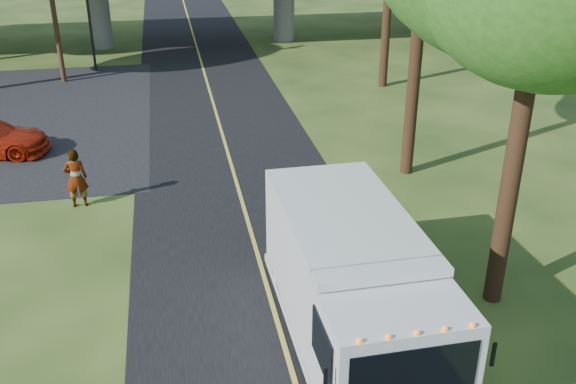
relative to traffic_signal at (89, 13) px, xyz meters
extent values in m
plane|color=#283E16|center=(6.00, -26.00, -3.20)|extent=(120.00, 120.00, 0.00)
cube|color=black|center=(6.00, -16.00, -3.19)|extent=(7.00, 90.00, 0.02)
cube|color=gold|center=(6.00, -16.00, -3.17)|extent=(0.12, 90.00, 0.01)
cylinder|color=slate|center=(0.00, 6.00, -0.50)|extent=(1.40, 1.40, 5.40)
cylinder|color=black|center=(0.00, 0.00, -0.60)|extent=(0.14, 0.14, 5.20)
cylinder|color=#382314|center=(11.50, -25.00, 0.30)|extent=(0.44, 0.44, 7.00)
cylinder|color=#382314|center=(12.20, -17.00, 0.65)|extent=(0.44, 0.44, 7.70)
cylinder|color=#382314|center=(15.00, -6.00, 0.13)|extent=(0.44, 0.44, 6.65)
cube|color=silver|center=(7.45, -25.14, -1.39)|extent=(2.68, 4.81, 2.44)
cube|color=silver|center=(7.50, -28.49, -1.49)|extent=(2.63, 1.99, 2.22)
cube|color=black|center=(7.52, -29.45, -1.14)|extent=(2.28, 0.12, 1.03)
cube|color=silver|center=(7.45, -25.57, -2.87)|extent=(2.70, 6.32, 0.19)
cylinder|color=black|center=(6.32, -23.75, -2.71)|extent=(0.32, 0.98, 0.97)
cylinder|color=black|center=(8.53, -23.71, -2.71)|extent=(0.32, 0.98, 0.97)
imported|color=gray|center=(0.77, -17.59, -2.21)|extent=(0.75, 0.53, 1.97)
camera|label=1|loc=(3.87, -37.26, 6.16)|focal=40.00mm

